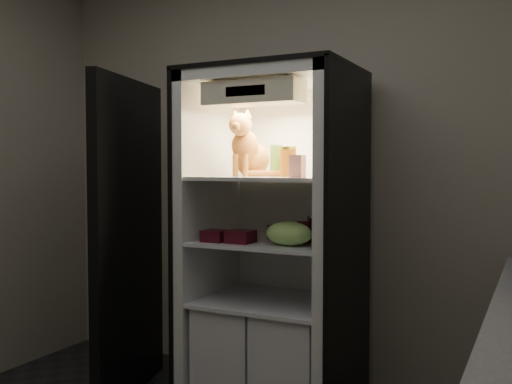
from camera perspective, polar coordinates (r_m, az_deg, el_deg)
room_shell at (r=2.02m, az=-15.01°, el=10.29°), size 3.60×3.60×3.60m
refrigerator at (r=3.22m, az=1.95°, el=-7.32°), size 0.90×0.72×1.88m
fridge_door at (r=3.43m, az=-12.62°, el=-4.70°), size 0.28×0.86×1.85m
tabby_cat at (r=3.20m, az=-0.75°, el=4.11°), size 0.32×0.36×0.38m
parmesan_shaker at (r=3.15m, az=2.02°, el=3.15°), size 0.07×0.07×0.17m
mayo_tub at (r=3.18m, az=2.87°, el=2.72°), size 0.09×0.09×0.12m
salsa_jar at (r=3.06m, az=3.21°, el=3.06°), size 0.09×0.09×0.16m
pepper_jar at (r=3.03m, az=6.71°, el=3.26°), size 0.11×0.11×0.18m
cream_carton at (r=2.86m, az=4.18°, el=2.59°), size 0.07×0.07×0.11m
soda_can_a at (r=3.15m, az=5.84°, el=-3.56°), size 0.07×0.07×0.14m
soda_can_b at (r=3.04m, az=5.94°, el=-3.78°), size 0.07×0.07×0.14m
soda_can_c at (r=3.01m, az=4.72°, el=-3.97°), size 0.07×0.07×0.12m
condiment_jar at (r=3.18m, az=1.68°, el=-3.91°), size 0.07×0.07×0.09m
grape_bag at (r=2.93m, az=3.32°, el=-4.17°), size 0.25×0.18×0.12m
berry_box_left at (r=3.08m, az=-4.10°, el=-4.40°), size 0.12×0.12×0.06m
berry_box_right at (r=3.02m, az=-1.54°, el=-4.49°), size 0.13×0.13×0.07m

